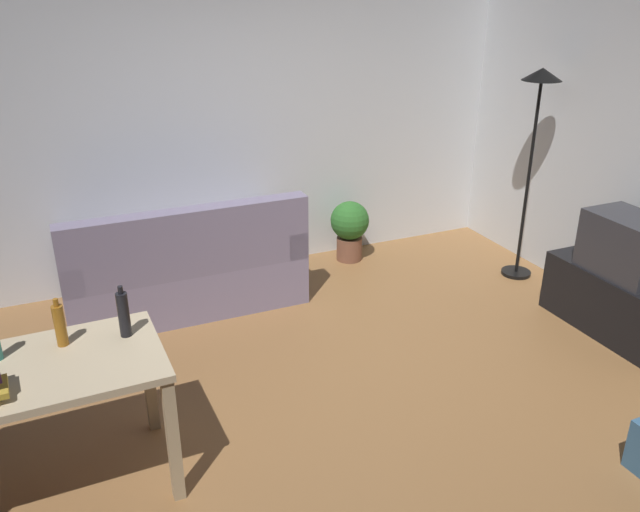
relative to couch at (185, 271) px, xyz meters
name	(u,v)px	position (x,y,z in m)	size (l,w,h in m)	color
ground_plane	(337,394)	(0.61, -1.59, -0.32)	(5.20, 4.40, 0.02)	olive
wall_rear	(229,120)	(0.61, 0.61, 1.04)	(5.20, 0.10, 2.70)	silver
couch	(185,271)	(0.00, 0.00, 0.00)	(1.86, 0.84, 0.92)	gray
tv_stand	(616,303)	(2.86, -1.70, -0.07)	(0.44, 1.10, 0.48)	black
tv	(629,246)	(2.86, -1.70, 0.39)	(0.41, 0.60, 0.44)	#2D2D33
torchiere_lamp	(536,118)	(2.86, -0.60, 1.11)	(0.32, 0.32, 1.81)	black
desk	(39,386)	(-1.09, -1.78, 0.34)	(1.21, 0.72, 0.76)	#C6B28E
potted_plant	(350,227)	(1.62, 0.31, 0.02)	(0.36, 0.36, 0.57)	brown
bottle_amber	(60,325)	(-0.95, -1.62, 0.57)	(0.06, 0.06, 0.26)	#9E6019
bottle_dark	(124,314)	(-0.65, -1.65, 0.58)	(0.06, 0.06, 0.28)	black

